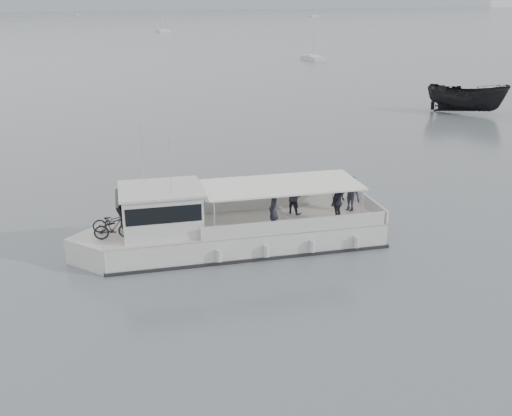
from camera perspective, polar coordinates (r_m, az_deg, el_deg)
ground at (r=27.39m, az=2.80°, el=-0.52°), size 1400.00×1400.00×0.00m
tour_boat at (r=23.20m, az=-3.75°, el=-2.11°), size 12.69×6.55×5.39m
dark_motorboat at (r=55.29m, az=20.32°, el=10.26°), size 6.02×7.28×2.70m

